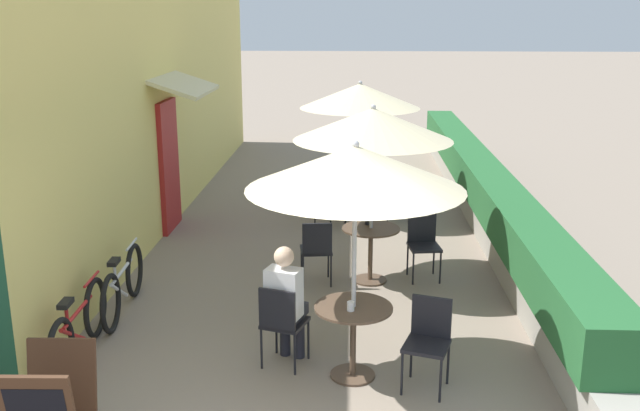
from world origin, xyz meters
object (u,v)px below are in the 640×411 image
Objects in this scene: patio_table_near at (353,326)px; patio_table_mid at (371,243)px; cafe_chair_near_left at (428,336)px; coffee_cup_near at (351,306)px; seated_patron_far_right at (348,169)px; patio_umbrella_far at (360,96)px; cafe_chair_far_right at (342,179)px; bicycle_leaning at (79,327)px; cafe_chair_mid_right at (423,241)px; patio_umbrella_mid at (373,124)px; bicycle_second at (123,285)px; cafe_chair_mid_left at (316,247)px; patio_umbrella_near at (355,168)px; cafe_chair_far_left at (401,189)px; cafe_chair_near_right at (282,320)px; patio_table_far at (359,187)px; coffee_cup_far at (359,174)px; seated_patron_near_right at (286,299)px; cafe_chair_far_back at (334,196)px; coffee_cup_mid at (368,221)px.

patio_table_mid is (0.22, 2.57, 0.00)m from patio_table_near.
coffee_cup_near is at bearing 14.08° from cafe_chair_near_left.
cafe_chair_near_left is 0.70× the size of seated_patron_far_right.
patio_umbrella_far is 1.58m from seated_patron_far_right.
cafe_chair_near_left is at bearing -79.90° from patio_table_mid.
cafe_chair_far_right is 6.59m from bicycle_leaning.
patio_umbrella_far reaches higher than cafe_chair_near_left.
cafe_chair_mid_right is at bearing 71.47° from coffee_cup_near.
patio_umbrella_mid reaches higher than bicycle_second.
seated_patron_far_right is (0.36, 3.94, 0.17)m from cafe_chair_mid_left.
cafe_chair_mid_right reaches higher than patio_table_near.
patio_umbrella_far is at bearing -81.45° from cafe_chair_mid_right.
cafe_chair_far_left is at bearing 81.84° from patio_umbrella_near.
cafe_chair_near_right is 9.67× the size of coffee_cup_near.
patio_umbrella_near is 1.73m from cafe_chair_near_left.
cafe_chair_mid_right is at bearing 31.71° from bicycle_leaning.
patio_table_far is (-0.14, 3.08, -1.56)m from patio_umbrella_mid.
seated_patron_far_right is 13.89× the size of coffee_cup_far.
cafe_chair_near_right is 0.70× the size of seated_patron_near_right.
cafe_chair_near_left is 0.37× the size of patio_umbrella_mid.
patio_table_far is at bearing 92.63° from patio_umbrella_mid.
cafe_chair_mid_left reaches higher than bicycle_second.
cafe_chair_far_back is (-0.42, -0.59, -0.01)m from patio_table_far.
cafe_chair_far_left reaches higher than patio_table_mid.
bicycle_second reaches higher than patio_table_far.
patio_umbrella_mid is at bearing -97.13° from patio_table_mid.
coffee_cup_far is at bearing 4.06° from cafe_chair_far_right.
coffee_cup_mid is 3.64m from seated_patron_far_right.
patio_umbrella_mid is 2.69× the size of cafe_chair_mid_right.
coffee_cup_near is at bearing -87.33° from cafe_chair_mid_left.
coffee_cup_near is 3.00m from cafe_chair_mid_right.
patio_table_mid is at bearing -61.78° from cafe_chair_near_left.
patio_table_near is at bearing -90.82° from patio_umbrella_far.
patio_table_mid and patio_table_far have the same top height.
seated_patron_far_right reaches higher than cafe_chair_near_right.
coffee_cup_far is (-0.83, 2.82, 0.26)m from cafe_chair_mid_right.
patio_umbrella_near is at bearing -116.57° from patio_table_near.
patio_umbrella_mid is at bearing 6.08° from cafe_chair_mid_right.
patio_table_far is (0.56, 3.25, 0.01)m from cafe_chair_mid_left.
coffee_cup_far is at bearing 72.18° from cafe_chair_mid_left.
cafe_chair_near_right is at bearing -98.15° from patio_umbrella_far.
cafe_chair_far_back is 0.50× the size of bicycle_second.
patio_umbrella_far reaches higher than cafe_chair_far_back.
cafe_chair_mid_right is (0.92, 2.74, -1.57)m from patio_umbrella_near.
seated_patron_near_right is 2.85m from patio_umbrella_mid.
bicycle_leaning is at bearing -118.47° from coffee_cup_far.
patio_umbrella_mid reaches higher than seated_patron_far_right.
seated_patron_near_right is 1.65× the size of patio_table_far.
patio_umbrella_mid is at bearing 85.05° from patio_umbrella_near.
bicycle_leaning is at bearing -144.64° from cafe_chair_mid_left.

